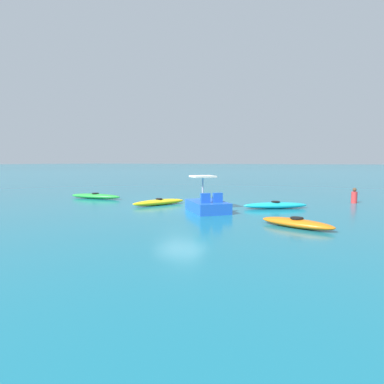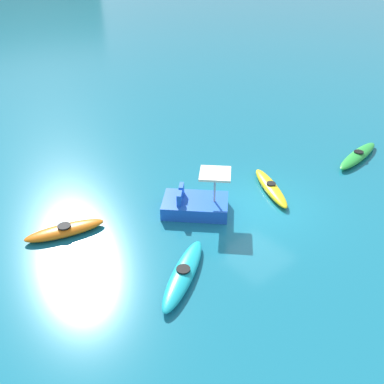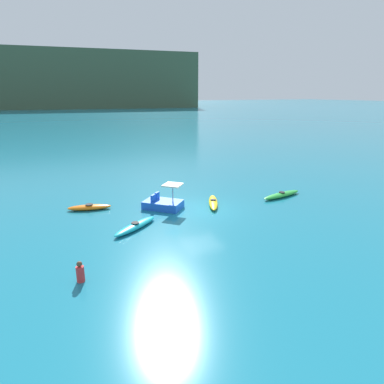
{
  "view_description": "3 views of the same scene",
  "coord_description": "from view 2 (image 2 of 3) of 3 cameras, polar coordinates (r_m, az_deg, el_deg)",
  "views": [
    {
      "loc": [
        -8.58,
        14.62,
        2.36
      ],
      "look_at": [
        -0.43,
        -0.48,
        0.71
      ],
      "focal_mm": 29.55,
      "sensor_mm": 36.0,
      "label": 1
    },
    {
      "loc": [
        -10.7,
        -8.95,
        8.89
      ],
      "look_at": [
        -2.22,
        1.44,
        0.77
      ],
      "focal_mm": 39.92,
      "sensor_mm": 36.0,
      "label": 2
    },
    {
      "loc": [
        -9.18,
        -17.93,
        7.2
      ],
      "look_at": [
        0.13,
        1.78,
        0.66
      ],
      "focal_mm": 30.93,
      "sensor_mm": 36.0,
      "label": 3
    }
  ],
  "objects": [
    {
      "name": "kayak_orange",
      "position": [
        15.36,
        -16.62,
        -4.92
      ],
      "size": [
        2.8,
        1.36,
        0.37
      ],
      "color": "orange",
      "rests_on": "ground_plane"
    },
    {
      "name": "kayak_green",
      "position": [
        21.14,
        21.3,
        4.57
      ],
      "size": [
        3.65,
        1.26,
        0.37
      ],
      "color": "green",
      "rests_on": "ground_plane"
    },
    {
      "name": "kayak_yellow",
      "position": [
        17.44,
        10.46,
        0.6
      ],
      "size": [
        1.92,
        3.04,
        0.37
      ],
      "color": "yellow",
      "rests_on": "ground_plane"
    },
    {
      "name": "ground_plane",
      "position": [
        16.54,
        9.14,
        -1.76
      ],
      "size": [
        600.0,
        600.0,
        0.0
      ],
      "primitive_type": "plane",
      "color": "#19728C"
    },
    {
      "name": "kayak_cyan",
      "position": [
        13.03,
        -1.16,
        -10.87
      ],
      "size": [
        3.1,
        2.39,
        0.37
      ],
      "color": "#19B7C6",
      "rests_on": "ground_plane"
    },
    {
      "name": "pedal_boat_blue",
      "position": [
        15.8,
        0.52,
        -1.57
      ],
      "size": [
        2.76,
        2.75,
        1.68
      ],
      "color": "blue",
      "rests_on": "ground_plane"
    }
  ]
}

